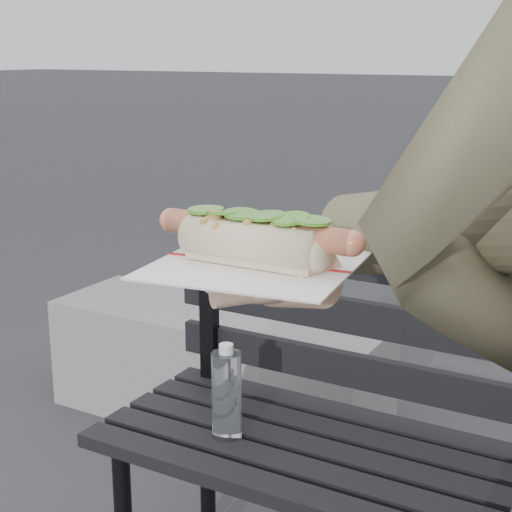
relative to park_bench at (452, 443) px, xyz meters
The scene contains 3 objects.
park_bench is the anchor object (origin of this frame).
concrete_block 1.32m from the park_bench, 144.45° to the left, with size 1.20×0.40×0.40m, color slate.
held_hotdog 0.96m from the park_bench, 74.91° to the right, with size 0.63×0.31×0.20m.
Camera 1 is at (0.39, -0.62, 1.29)m, focal length 55.00 mm.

